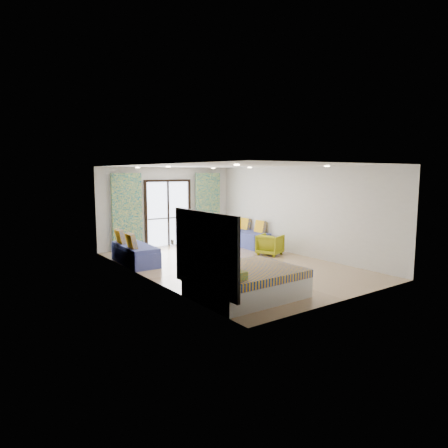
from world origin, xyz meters
TOP-DOWN VIEW (x-y plane):
  - floor at (0.00, 0.00)m, footprint 5.00×7.50m
  - ceiling at (0.00, 0.00)m, footprint 5.00×7.50m
  - wall_back at (0.00, 3.75)m, footprint 5.00×0.01m
  - wall_front at (0.00, -3.75)m, footprint 5.00×0.01m
  - wall_left at (-2.50, 0.00)m, footprint 0.01×7.50m
  - wall_right at (2.50, 0.00)m, footprint 0.01×7.50m
  - balcony_door at (0.00, 3.72)m, footprint 1.76×0.08m
  - balcony_rail at (0.00, 3.73)m, footprint 1.52×0.03m
  - curtain_left at (-1.55, 3.57)m, footprint 1.00×0.10m
  - curtain_right at (1.55, 3.57)m, footprint 1.00×0.10m
  - downlight_a at (-1.40, -2.00)m, footprint 0.12×0.12m
  - downlight_b at (1.40, -2.00)m, footprint 0.12×0.12m
  - downlight_c at (-1.40, 1.00)m, footprint 0.12×0.12m
  - downlight_d at (1.40, 1.00)m, footprint 0.12×0.12m
  - downlight_e at (-1.40, 3.00)m, footprint 0.12×0.12m
  - downlight_f at (1.40, 3.00)m, footprint 0.12×0.12m
  - headboard at (-2.46, -2.40)m, footprint 0.06×2.10m
  - switch_plate at (-2.47, -1.15)m, footprint 0.02×0.10m
  - bed at (-1.48, -2.40)m, footprint 2.09×1.71m
  - daybed_left at (-2.12, 1.71)m, footprint 0.82×1.93m
  - daybed_right at (2.12, 2.00)m, footprint 0.81×1.90m
  - coffee_table at (0.10, 2.23)m, footprint 0.70×0.70m
  - vase at (0.07, 2.27)m, footprint 0.24×0.24m
  - armchair at (1.75, 0.41)m, footprint 0.84×0.87m

SIDE VIEW (x-z plane):
  - floor at x=0.00m, z-range -0.01..0.01m
  - daybed_right at x=2.12m, z-range -0.17..0.75m
  - daybed_left at x=-2.12m, z-range -0.18..0.76m
  - bed at x=-1.48m, z-range -0.06..0.66m
  - armchair at x=1.75m, z-range 0.00..0.70m
  - coffee_table at x=0.10m, z-range 0.01..0.70m
  - vase at x=0.07m, z-range 0.40..0.59m
  - balcony_rail at x=0.00m, z-range 0.93..0.97m
  - headboard at x=-2.46m, z-range 0.30..1.80m
  - switch_plate at x=-2.47m, z-range 1.00..1.10m
  - curtain_left at x=-1.55m, z-range 0.00..2.50m
  - curtain_right at x=1.55m, z-range 0.00..2.50m
  - balcony_door at x=0.00m, z-range 0.12..2.40m
  - wall_back at x=0.00m, z-range 0.00..2.70m
  - wall_front at x=0.00m, z-range 0.00..2.70m
  - wall_left at x=-2.50m, z-range 0.00..2.70m
  - wall_right at x=2.50m, z-range 0.00..2.70m
  - downlight_a at x=-1.40m, z-range 2.66..2.68m
  - downlight_b at x=1.40m, z-range 2.66..2.68m
  - downlight_c at x=-1.40m, z-range 2.66..2.68m
  - downlight_d at x=1.40m, z-range 2.66..2.68m
  - downlight_e at x=-1.40m, z-range 2.66..2.68m
  - downlight_f at x=1.40m, z-range 2.66..2.68m
  - ceiling at x=0.00m, z-range 2.70..2.71m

